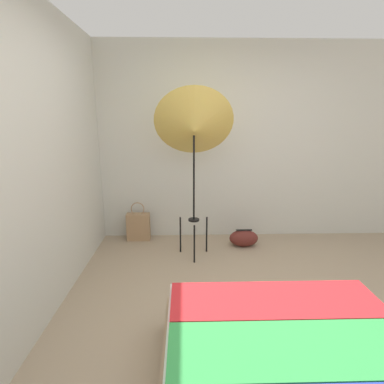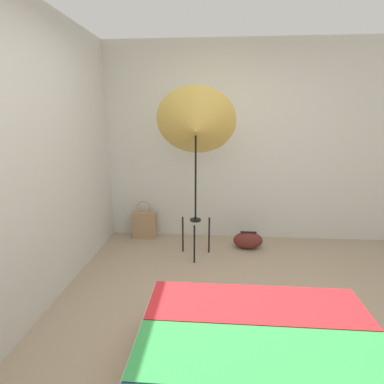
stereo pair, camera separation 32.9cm
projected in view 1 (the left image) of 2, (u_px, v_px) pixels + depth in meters
name	position (u px, v px, depth m)	size (l,w,h in m)	color
ground_plane	(258.00, 338.00, 2.31)	(14.00, 14.00, 0.00)	gray
wall_back	(225.00, 144.00, 4.03)	(8.00, 0.05, 2.60)	beige
wall_side_left	(66.00, 154.00, 2.91)	(0.05, 8.00, 2.60)	beige
photo_umbrella	(194.00, 128.00, 3.31)	(0.90, 0.65, 1.97)	black
tote_bag	(138.00, 226.00, 4.10)	(0.31, 0.13, 0.54)	#9E7A56
duffel_bag	(244.00, 238.00, 3.92)	(0.37, 0.22, 0.23)	#5B231E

